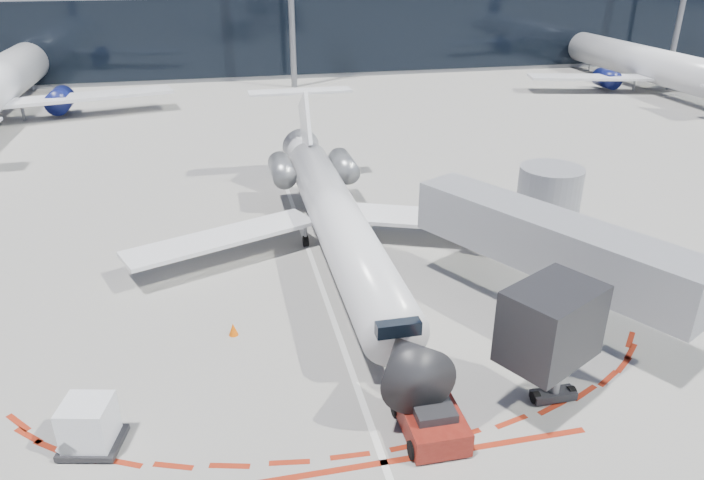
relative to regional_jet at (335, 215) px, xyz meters
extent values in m
plane|color=gray|center=(-1.35, -3.56, -2.25)|extent=(260.00, 260.00, 0.00)
cube|color=silver|center=(-1.35, -1.56, -2.24)|extent=(0.25, 40.00, 0.01)
cube|color=maroon|center=(-1.35, -15.06, -2.24)|extent=(14.00, 0.25, 0.01)
cube|color=gray|center=(-1.35, 61.44, 2.75)|extent=(150.00, 24.00, 10.00)
cube|color=black|center=(-1.35, 49.39, 2.75)|extent=(150.00, 0.20, 9.00)
cube|color=gray|center=(7.65, -8.06, 1.35)|extent=(8.22, 12.61, 2.30)
cube|color=black|center=(4.60, -13.80, 1.35)|extent=(3.86, 3.44, 2.60)
cylinder|color=slate|center=(5.40, -13.40, -1.05)|extent=(0.36, 0.36, 2.40)
cube|color=black|center=(5.40, -13.40, -2.03)|extent=(1.60, 0.60, 0.30)
cylinder|color=gray|center=(10.70, -2.32, 0.15)|extent=(3.20, 3.20, 4.80)
cylinder|color=black|center=(10.70, -2.32, -2.00)|extent=(4.00, 4.00, 0.50)
cylinder|color=silver|center=(0.00, -1.11, -0.03)|extent=(2.55, 20.77, 2.55)
cone|color=black|center=(0.00, -12.82, -0.03)|extent=(2.55, 2.64, 2.55)
cone|color=silver|center=(0.00, 10.98, -0.03)|extent=(2.55, 3.40, 2.55)
cube|color=black|center=(0.00, -11.31, 0.49)|extent=(1.61, 1.32, 0.52)
cube|color=silver|center=(-5.85, 0.31, -0.88)|extent=(10.11, 6.00, 0.29)
cube|color=silver|center=(5.85, 0.31, -0.88)|extent=(10.11, 6.00, 0.29)
cube|color=silver|center=(0.00, 10.03, 2.23)|extent=(0.24, 4.43, 4.51)
cube|color=silver|center=(0.00, 12.02, 3.93)|extent=(6.80, 1.51, 0.15)
cylinder|color=slate|center=(-1.94, 7.20, 0.20)|extent=(1.42, 3.21, 1.42)
cylinder|color=slate|center=(1.94, 7.20, 0.20)|extent=(1.42, 3.21, 1.42)
cylinder|color=black|center=(0.00, -9.79, -1.99)|extent=(0.21, 0.53, 0.53)
cylinder|color=black|center=(-1.42, 1.25, -1.95)|extent=(0.28, 0.60, 0.60)
cylinder|color=black|center=(1.42, 1.25, -1.95)|extent=(0.28, 0.60, 0.60)
cylinder|color=slate|center=(0.00, -9.79, -1.73)|extent=(0.17, 0.17, 1.04)
cube|color=#5F120D|center=(0.53, -13.99, -1.73)|extent=(1.91, 3.04, 0.85)
cube|color=black|center=(0.52, -14.27, -1.16)|extent=(1.33, 1.14, 0.33)
cylinder|color=slate|center=(0.54, -11.91, -1.92)|extent=(0.11, 2.46, 0.09)
cylinder|color=black|center=(-0.38, -15.02, -1.95)|extent=(0.27, 0.61, 0.60)
cylinder|color=black|center=(1.42, -15.04, -1.95)|extent=(0.27, 0.61, 0.60)
cylinder|color=black|center=(-0.36, -12.95, -1.95)|extent=(0.27, 0.61, 0.60)
cylinder|color=black|center=(1.43, -12.96, -1.95)|extent=(0.27, 0.61, 0.60)
cube|color=black|center=(-10.45, -12.35, -2.08)|extent=(2.19, 1.98, 0.21)
cube|color=silver|center=(-10.45, -12.35, -1.24)|extent=(1.78, 1.71, 1.50)
cylinder|color=black|center=(-11.32, -12.77, -2.16)|extent=(0.13, 0.20, 0.19)
cylinder|color=black|center=(-9.86, -13.11, -2.16)|extent=(0.13, 0.20, 0.19)
cylinder|color=black|center=(-11.04, -11.59, -2.16)|extent=(0.13, 0.20, 0.19)
cylinder|color=black|center=(-9.58, -11.92, -2.16)|extent=(0.13, 0.20, 0.19)
cone|color=#E45704|center=(-5.67, -6.71, -1.97)|extent=(0.40, 0.40, 0.56)
camera|label=1|loc=(-5.53, -29.51, 12.56)|focal=32.00mm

